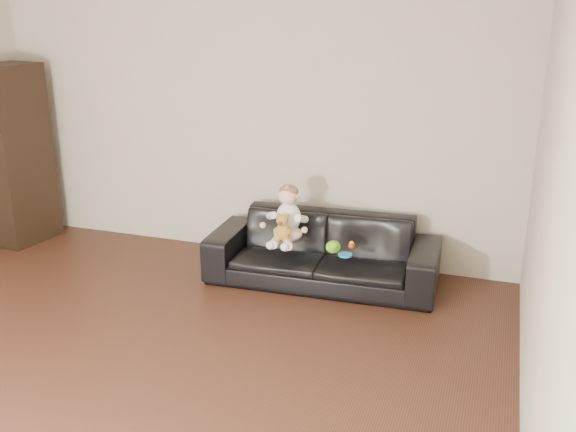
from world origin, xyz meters
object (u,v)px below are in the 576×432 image
at_px(sofa, 323,251).
at_px(teddy_bear, 283,228).
at_px(toy_green, 333,247).
at_px(toy_rattle, 351,246).
at_px(cabinet, 15,155).
at_px(toy_blue_disc, 345,255).
at_px(baby, 287,217).

distance_m(sofa, teddy_bear, 0.45).
bearing_deg(sofa, toy_green, -59.19).
distance_m(toy_green, toy_rattle, 0.18).
distance_m(teddy_bear, toy_rattle, 0.58).
bearing_deg(cabinet, toy_rattle, 4.52).
bearing_deg(teddy_bear, sofa, 22.77).
relative_size(teddy_bear, toy_rattle, 3.92).
height_order(teddy_bear, toy_rattle, teddy_bear).
distance_m(cabinet, toy_rattle, 3.45).
bearing_deg(toy_blue_disc, sofa, 134.40).
relative_size(cabinet, toy_blue_disc, 15.60).
bearing_deg(cabinet, baby, 4.07).
bearing_deg(sofa, toy_blue_disc, -48.04).
height_order(sofa, toy_blue_disc, sofa).
xyz_separation_m(teddy_bear, toy_rattle, (0.54, 0.15, -0.14)).
height_order(teddy_bear, toy_green, teddy_bear).
height_order(toy_green, toy_blue_disc, toy_green).
bearing_deg(toy_green, teddy_bear, -177.07).
xyz_separation_m(cabinet, toy_blue_disc, (3.41, -0.29, -0.49)).
relative_size(toy_green, toy_blue_disc, 1.28).
height_order(sofa, teddy_bear, teddy_bear).
relative_size(toy_green, toy_rattle, 2.41).
relative_size(sofa, toy_blue_disc, 17.28).
bearing_deg(toy_blue_disc, toy_rattle, 85.89).
distance_m(sofa, toy_green, 0.31).
distance_m(toy_green, toy_blue_disc, 0.12).
distance_m(sofa, cabinet, 3.20).
bearing_deg(toy_rattle, teddy_bear, -164.54).
bearing_deg(cabinet, toy_green, 2.22).
height_order(baby, teddy_bear, baby).
distance_m(baby, toy_green, 0.48).
bearing_deg(baby, teddy_bear, -99.24).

